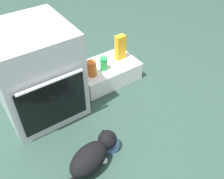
# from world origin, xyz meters

# --- Properties ---
(ground) EXTENTS (8.00, 8.00, 0.00)m
(ground) POSITION_xyz_m (0.00, 0.00, 0.00)
(ground) COLOR #284238
(oven) EXTENTS (0.58, 0.63, 0.73)m
(oven) POSITION_xyz_m (0.05, 0.36, 0.37)
(oven) COLOR #B7BABF
(oven) RESTS_ON ground
(pantry_cabinet) EXTENTS (0.57, 0.36, 0.17)m
(pantry_cabinet) POSITION_xyz_m (0.70, 0.37, 0.09)
(pantry_cabinet) COLOR white
(pantry_cabinet) RESTS_ON ground
(food_bowl) EXTENTS (0.13, 0.13, 0.07)m
(food_bowl) POSITION_xyz_m (0.28, -0.30, 0.03)
(food_bowl) COLOR #4C7AB7
(food_bowl) RESTS_ON ground
(cat) EXTENTS (0.63, 0.26, 0.20)m
(cat) POSITION_xyz_m (0.10, -0.35, 0.11)
(cat) COLOR black
(cat) RESTS_ON ground
(juice_carton) EXTENTS (0.09, 0.06, 0.24)m
(juice_carton) POSITION_xyz_m (0.86, 0.38, 0.29)
(juice_carton) COLOR orange
(juice_carton) RESTS_ON pantry_cabinet
(soda_can) EXTENTS (0.07, 0.07, 0.12)m
(soda_can) POSITION_xyz_m (0.64, 0.33, 0.23)
(soda_can) COLOR green
(soda_can) RESTS_ON pantry_cabinet
(sauce_jar) EXTENTS (0.08, 0.08, 0.14)m
(sauce_jar) POSITION_xyz_m (0.51, 0.31, 0.24)
(sauce_jar) COLOR #D16023
(sauce_jar) RESTS_ON pantry_cabinet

